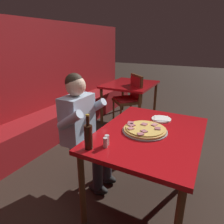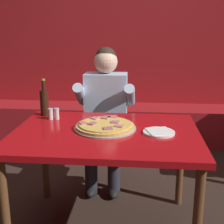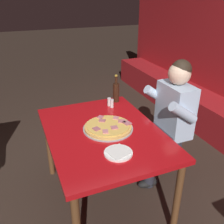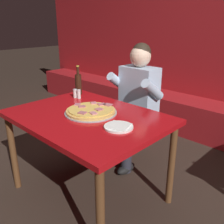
{
  "view_description": "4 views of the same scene",
  "coord_description": "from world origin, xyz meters",
  "px_view_note": "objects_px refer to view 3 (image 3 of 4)",
  "views": [
    {
      "loc": [
        -1.68,
        -0.48,
        1.59
      ],
      "look_at": [
        -0.17,
        0.32,
        0.97
      ],
      "focal_mm": 32.0,
      "sensor_mm": 36.0,
      "label": 1
    },
    {
      "loc": [
        0.23,
        -1.98,
        1.45
      ],
      "look_at": [
        0.03,
        0.15,
        0.86
      ],
      "focal_mm": 50.0,
      "sensor_mm": 36.0,
      "label": 2
    },
    {
      "loc": [
        1.72,
        -0.62,
        1.83
      ],
      "look_at": [
        0.06,
        0.06,
        0.96
      ],
      "focal_mm": 40.0,
      "sensor_mm": 36.0,
      "label": 3
    },
    {
      "loc": [
        1.44,
        -1.21,
        1.48
      ],
      "look_at": [
        0.04,
        0.25,
        0.73
      ],
      "focal_mm": 40.0,
      "sensor_mm": 36.0,
      "label": 4
    }
  ],
  "objects_px": {
    "shaker_black_pepper": "(109,102)",
    "shaker_parmesan": "(112,104)",
    "diner_seated_blue_shirt": "(167,118)",
    "pizza": "(108,127)",
    "plate_white_paper": "(118,153)",
    "beer_bottle": "(116,92)",
    "main_dining_table": "(103,139)"
  },
  "relations": [
    {
      "from": "main_dining_table",
      "to": "beer_bottle",
      "type": "height_order",
      "value": "beer_bottle"
    },
    {
      "from": "shaker_parmesan",
      "to": "shaker_black_pepper",
      "type": "bearing_deg",
      "value": -166.75
    },
    {
      "from": "beer_bottle",
      "to": "pizza",
      "type": "bearing_deg",
      "value": -29.47
    },
    {
      "from": "main_dining_table",
      "to": "diner_seated_blue_shirt",
      "type": "relative_size",
      "value": 0.99
    },
    {
      "from": "main_dining_table",
      "to": "shaker_black_pepper",
      "type": "bearing_deg",
      "value": 152.39
    },
    {
      "from": "pizza",
      "to": "shaker_black_pepper",
      "type": "distance_m",
      "value": 0.47
    },
    {
      "from": "main_dining_table",
      "to": "pizza",
      "type": "xyz_separation_m",
      "value": [
        -0.01,
        0.05,
        0.1
      ]
    },
    {
      "from": "beer_bottle",
      "to": "shaker_black_pepper",
      "type": "bearing_deg",
      "value": -54.3
    },
    {
      "from": "plate_white_paper",
      "to": "main_dining_table",
      "type": "bearing_deg",
      "value": 177.88
    },
    {
      "from": "main_dining_table",
      "to": "diner_seated_blue_shirt",
      "type": "distance_m",
      "value": 0.7
    },
    {
      "from": "pizza",
      "to": "shaker_black_pepper",
      "type": "height_order",
      "value": "shaker_black_pepper"
    },
    {
      "from": "plate_white_paper",
      "to": "shaker_black_pepper",
      "type": "distance_m",
      "value": 0.84
    },
    {
      "from": "main_dining_table",
      "to": "shaker_black_pepper",
      "type": "relative_size",
      "value": 14.6
    },
    {
      "from": "main_dining_table",
      "to": "plate_white_paper",
      "type": "relative_size",
      "value": 5.98
    },
    {
      "from": "diner_seated_blue_shirt",
      "to": "pizza",
      "type": "bearing_deg",
      "value": -83.29
    },
    {
      "from": "diner_seated_blue_shirt",
      "to": "shaker_parmesan",
      "type": "bearing_deg",
      "value": -124.82
    },
    {
      "from": "main_dining_table",
      "to": "pizza",
      "type": "distance_m",
      "value": 0.11
    },
    {
      "from": "main_dining_table",
      "to": "pizza",
      "type": "relative_size",
      "value": 2.94
    },
    {
      "from": "shaker_parmesan",
      "to": "diner_seated_blue_shirt",
      "type": "relative_size",
      "value": 0.07
    },
    {
      "from": "shaker_black_pepper",
      "to": "diner_seated_blue_shirt",
      "type": "bearing_deg",
      "value": 52.19
    },
    {
      "from": "pizza",
      "to": "plate_white_paper",
      "type": "relative_size",
      "value": 2.04
    },
    {
      "from": "plate_white_paper",
      "to": "beer_bottle",
      "type": "bearing_deg",
      "value": 158.02
    },
    {
      "from": "main_dining_table",
      "to": "beer_bottle",
      "type": "bearing_deg",
      "value": 146.9
    },
    {
      "from": "beer_bottle",
      "to": "diner_seated_blue_shirt",
      "type": "height_order",
      "value": "diner_seated_blue_shirt"
    },
    {
      "from": "pizza",
      "to": "plate_white_paper",
      "type": "xyz_separation_m",
      "value": [
        0.37,
        -0.06,
        -0.01
      ]
    },
    {
      "from": "beer_bottle",
      "to": "diner_seated_blue_shirt",
      "type": "bearing_deg",
      "value": 39.13
    },
    {
      "from": "beer_bottle",
      "to": "shaker_parmesan",
      "type": "relative_size",
      "value": 3.4
    },
    {
      "from": "shaker_parmesan",
      "to": "main_dining_table",
      "type": "bearing_deg",
      "value": -31.28
    },
    {
      "from": "plate_white_paper",
      "to": "beer_bottle",
      "type": "xyz_separation_m",
      "value": [
        -0.88,
        0.36,
        0.1
      ]
    },
    {
      "from": "shaker_black_pepper",
      "to": "shaker_parmesan",
      "type": "height_order",
      "value": "same"
    },
    {
      "from": "beer_bottle",
      "to": "shaker_parmesan",
      "type": "bearing_deg",
      "value": -38.57
    },
    {
      "from": "main_dining_table",
      "to": "pizza",
      "type": "bearing_deg",
      "value": 100.54
    }
  ]
}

